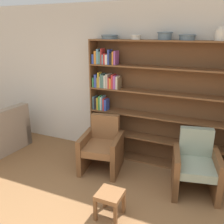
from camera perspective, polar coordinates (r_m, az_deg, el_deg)
name	(u,v)px	position (r m, az deg, el deg)	size (l,w,h in m)	color
wall_back	(145,84)	(4.46, 7.45, 6.38)	(12.00, 0.06, 2.75)	silver
bookshelf	(145,104)	(4.36, 7.61, 1.72)	(2.44, 0.30, 2.13)	brown
bowl_terracotta	(110,37)	(4.40, -0.57, 16.86)	(0.29, 0.29, 0.07)	slate
bowl_olive	(136,37)	(4.23, 5.48, 16.74)	(0.17, 0.17, 0.07)	silver
bowl_sage	(165,35)	(4.10, 11.99, 16.77)	(0.23, 0.23, 0.12)	slate
bowl_copper	(187,37)	(4.04, 16.85, 16.12)	(0.26, 0.26, 0.09)	slate
vase_tall	(221,35)	(4.00, 23.62, 15.92)	(0.16, 0.16, 0.19)	silver
armchair_leather	(102,147)	(4.26, -2.29, -7.94)	(0.75, 0.78, 0.90)	brown
armchair_cushioned	(196,166)	(3.91, 18.56, -11.55)	(0.77, 0.80, 0.90)	brown
footstool	(110,198)	(3.30, -0.51, -18.99)	(0.31, 0.31, 0.35)	brown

